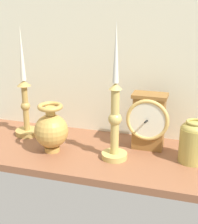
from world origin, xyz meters
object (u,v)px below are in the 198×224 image
(brass_vase_bulbous, at_px, (51,130))
(brass_vase_jar, at_px, (193,141))
(candlestick_tall_center, at_px, (25,104))
(mantel_clock, at_px, (149,121))
(candlestick_tall_left, at_px, (115,119))

(brass_vase_bulbous, distance_m, brass_vase_jar, 0.46)
(brass_vase_bulbous, bearing_deg, candlestick_tall_center, 144.95)
(mantel_clock, distance_m, brass_vase_jar, 0.16)
(brass_vase_bulbous, xyz_separation_m, brass_vase_jar, (0.45, 0.06, -0.01))
(mantel_clock, distance_m, candlestick_tall_center, 0.45)
(candlestick_tall_center, height_order, brass_vase_jar, candlestick_tall_center)
(candlestick_tall_center, bearing_deg, brass_vase_jar, -4.28)
(brass_vase_jar, bearing_deg, candlestick_tall_center, 175.72)
(mantel_clock, xyz_separation_m, brass_vase_bulbous, (-0.30, -0.11, -0.02))
(mantel_clock, relative_size, candlestick_tall_center, 0.48)
(candlestick_tall_left, distance_m, brass_vase_jar, 0.25)
(mantel_clock, bearing_deg, candlestick_tall_center, -178.68)
(candlestick_tall_left, bearing_deg, brass_vase_jar, 11.76)
(candlestick_tall_left, distance_m, candlestick_tall_center, 0.37)
(candlestick_tall_left, xyz_separation_m, brass_vase_jar, (0.24, 0.05, -0.06))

